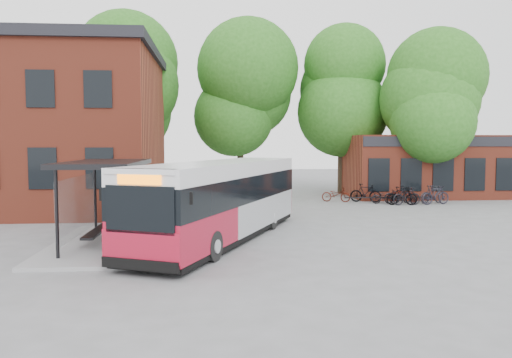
{
  "coord_description": "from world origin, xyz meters",
  "views": [
    {
      "loc": [
        -0.83,
        -18.12,
        3.44
      ],
      "look_at": [
        0.88,
        2.38,
        2.0
      ],
      "focal_mm": 35.0,
      "sensor_mm": 36.0,
      "label": 1
    }
  ],
  "objects": [
    {
      "name": "tree_1",
      "position": [
        1.0,
        17.0,
        5.2
      ],
      "size": [
        7.92,
        7.92,
        10.4
      ],
      "primitive_type": null,
      "color": "#225B18",
      "rests_on": "ground"
    },
    {
      "name": "bicycle_4",
      "position": [
        9.82,
        9.95,
        0.49
      ],
      "size": [
        1.97,
        1.1,
        0.98
      ],
      "primitive_type": "imported",
      "rotation": [
        0.0,
        0.0,
        1.83
      ],
      "color": "black",
      "rests_on": "ground"
    },
    {
      "name": "bicycle_2",
      "position": [
        8.97,
        9.7,
        0.42
      ],
      "size": [
        1.65,
        0.77,
        0.83
      ],
      "primitive_type": "imported",
      "rotation": [
        0.0,
        0.0,
        1.43
      ],
      "color": "black",
      "rests_on": "ground"
    },
    {
      "name": "city_bus",
      "position": [
        -0.55,
        -0.32,
        1.41
      ],
      "size": [
        6.59,
        11.11,
        2.82
      ],
      "primitive_type": null,
      "rotation": [
        0.0,
        0.0,
        -0.41
      ],
      "color": "#A3122A",
      "rests_on": "ground"
    },
    {
      "name": "bike_rail",
      "position": [
        9.28,
        10.0,
        0.19
      ],
      "size": [
        5.2,
        0.1,
        0.38
      ],
      "primitive_type": null,
      "color": "black",
      "rests_on": "ground"
    },
    {
      "name": "bicycle_7",
      "position": [
        11.74,
        9.2,
        0.55
      ],
      "size": [
        1.9,
        0.96,
        1.1
      ],
      "primitive_type": "imported",
      "rotation": [
        0.0,
        0.0,
        1.82
      ],
      "color": "black",
      "rests_on": "ground"
    },
    {
      "name": "bicycle_extra_0",
      "position": [
        11.78,
        9.76,
        0.53
      ],
      "size": [
        1.82,
        1.09,
        1.05
      ],
      "primitive_type": "imported",
      "rotation": [
        0.0,
        0.0,
        1.94
      ],
      "color": "#222329",
      "rests_on": "ground"
    },
    {
      "name": "bicycle_0",
      "position": [
        6.4,
        10.99,
        0.44
      ],
      "size": [
        1.79,
        1.17,
        0.89
      ],
      "primitive_type": "imported",
      "rotation": [
        0.0,
        0.0,
        1.19
      ],
      "color": "#46130A",
      "rests_on": "ground"
    },
    {
      "name": "bus_shelter",
      "position": [
        -4.5,
        -1.0,
        1.45
      ],
      "size": [
        3.6,
        7.0,
        2.9
      ],
      "primitive_type": null,
      "color": "black",
      "rests_on": "ground"
    },
    {
      "name": "bicycle_1",
      "position": [
        8.1,
        10.65,
        0.55
      ],
      "size": [
        1.88,
        1.23,
        1.1
      ],
      "primitive_type": "imported",
      "rotation": [
        0.0,
        0.0,
        1.14
      ],
      "color": "black",
      "rests_on": "ground"
    },
    {
      "name": "bicycle_6",
      "position": [
        10.38,
        10.55,
        0.44
      ],
      "size": [
        1.76,
        1.12,
        0.87
      ],
      "primitive_type": "imported",
      "rotation": [
        0.0,
        0.0,
        1.22
      ],
      "color": "#490E08",
      "rests_on": "ground"
    },
    {
      "name": "ground",
      "position": [
        0.0,
        0.0,
        0.0
      ],
      "size": [
        100.0,
        100.0,
        0.0
      ],
      "primitive_type": "plane",
      "color": "slate"
    },
    {
      "name": "bicycle_5",
      "position": [
        9.99,
        9.07,
        0.51
      ],
      "size": [
        1.77,
        0.77,
        1.03
      ],
      "primitive_type": "imported",
      "rotation": [
        0.0,
        0.0,
        1.74
      ],
      "color": "black",
      "rests_on": "ground"
    },
    {
      "name": "bicycle_3",
      "position": [
        9.71,
        9.07,
        0.52
      ],
      "size": [
        1.79,
        0.74,
        1.04
      ],
      "primitive_type": "imported",
      "rotation": [
        0.0,
        0.0,
        1.42
      ],
      "color": "black",
      "rests_on": "ground"
    },
    {
      "name": "tree_2",
      "position": [
        8.0,
        16.0,
        5.5
      ],
      "size": [
        7.92,
        7.92,
        11.0
      ],
      "primitive_type": null,
      "color": "#225B18",
      "rests_on": "ground"
    },
    {
      "name": "tree_3",
      "position": [
        13.0,
        12.0,
        4.64
      ],
      "size": [
        7.04,
        7.04,
        9.28
      ],
      "primitive_type": null,
      "color": "#225B18",
      "rests_on": "ground"
    },
    {
      "name": "shop_row",
      "position": [
        15.0,
        14.0,
        2.0
      ],
      "size": [
        14.0,
        6.2,
        4.0
      ],
      "primitive_type": null,
      "color": "maroon",
      "rests_on": "ground"
    },
    {
      "name": "tree_0",
      "position": [
        -6.0,
        16.0,
        5.5
      ],
      "size": [
        7.92,
        7.92,
        11.0
      ],
      "primitive_type": null,
      "color": "#225B18",
      "rests_on": "ground"
    }
  ]
}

